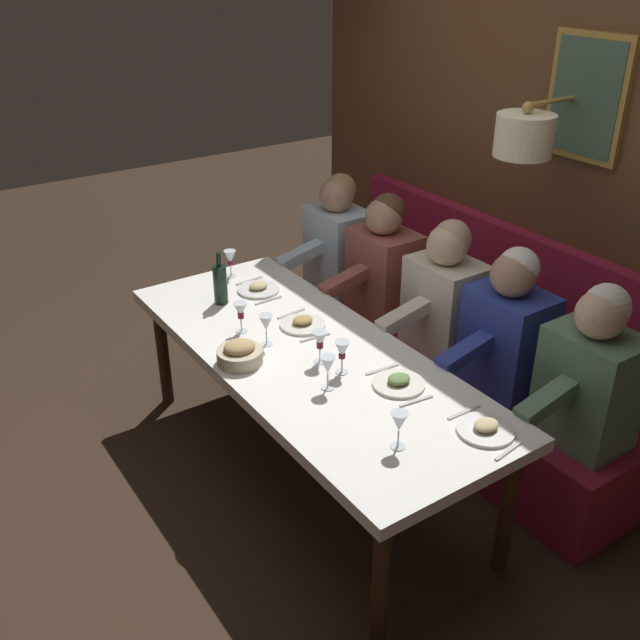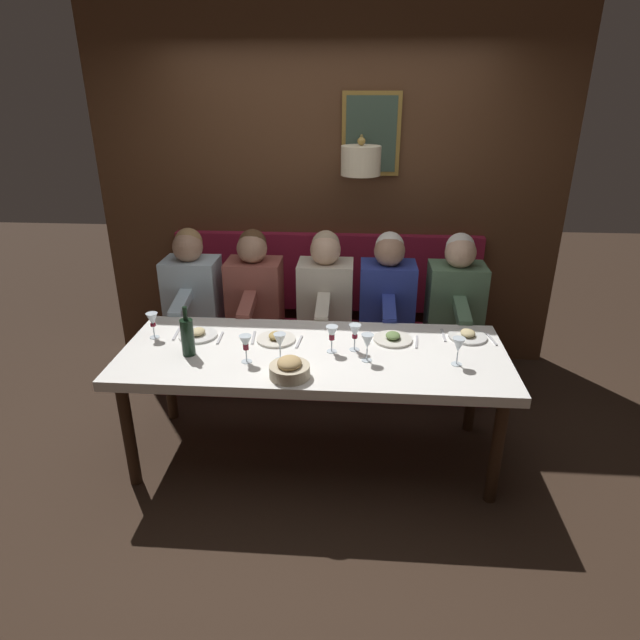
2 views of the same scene
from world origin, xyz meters
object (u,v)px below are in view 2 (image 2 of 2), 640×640
at_px(wine_glass_1, 246,344).
at_px(wine_glass_5, 355,332).
at_px(diner_far, 254,286).
at_px(wine_glass_2, 332,334).
at_px(wine_bottle, 188,336).
at_px(diner_middle, 325,288).
at_px(wine_glass_6, 458,346).
at_px(diner_nearest, 456,291).
at_px(dining_table, 313,361).
at_px(diner_near, 387,290).
at_px(wine_glass_4, 152,320).
at_px(diner_farthest, 192,285).
at_px(wine_glass_0, 280,341).
at_px(bread_bowl, 290,369).
at_px(wine_glass_3, 367,342).

distance_m(wine_glass_1, wine_glass_5, 0.64).
bearing_deg(diner_far, wine_glass_5, -138.29).
relative_size(wine_glass_2, wine_bottle, 0.55).
height_order(diner_middle, wine_glass_6, diner_middle).
relative_size(diner_nearest, wine_glass_2, 4.82).
height_order(dining_table, diner_near, diner_near).
bearing_deg(wine_glass_4, diner_farthest, -1.33).
height_order(diner_near, wine_glass_0, diner_near).
distance_m(diner_middle, diner_far, 0.53).
height_order(diner_near, diner_farthest, same).
xyz_separation_m(diner_far, bread_bowl, (-1.20, -0.41, -0.03)).
xyz_separation_m(diner_middle, wine_glass_4, (-0.77, 1.02, 0.04)).
xyz_separation_m(dining_table, wine_glass_5, (0.03, -0.24, 0.18)).
xyz_separation_m(wine_glass_3, wine_bottle, (0.00, 1.04, -0.00)).
bearing_deg(diner_far, wine_glass_2, -144.81).
bearing_deg(wine_glass_6, wine_glass_2, 81.47).
bearing_deg(wine_glass_2, diner_nearest, -44.07).
height_order(diner_nearest, wine_bottle, diner_nearest).
bearing_deg(wine_glass_2, dining_table, 88.93).
relative_size(dining_table, wine_glass_4, 13.91).
bearing_deg(dining_table, diner_near, -28.04).
relative_size(diner_near, wine_glass_6, 4.82).
xyz_separation_m(wine_glass_1, wine_bottle, (0.07, 0.35, 0.00)).
height_order(wine_glass_1, wine_glass_4, same).
height_order(diner_far, wine_glass_3, diner_far).
relative_size(diner_far, wine_glass_0, 4.82).
distance_m(diner_farthest, wine_glass_6, 2.06).
bearing_deg(wine_glass_5, diner_middle, 15.00).
bearing_deg(diner_nearest, diner_near, 90.00).
bearing_deg(wine_glass_6, dining_table, 82.45).
distance_m(wine_glass_1, bread_bowl, 0.31).
bearing_deg(wine_glass_6, wine_glass_0, 90.92).
bearing_deg(wine_glass_2, wine_glass_4, 84.01).
bearing_deg(wine_glass_1, wine_glass_3, -84.53).
distance_m(wine_glass_1, wine_bottle, 0.36).
height_order(diner_farthest, wine_glass_3, diner_farthest).
distance_m(diner_far, wine_glass_0, 1.06).
height_order(wine_glass_4, wine_glass_5, same).
relative_size(wine_glass_0, wine_glass_6, 1.00).
height_order(wine_glass_1, wine_glass_2, same).
relative_size(wine_glass_3, wine_glass_5, 1.00).
bearing_deg(wine_glass_4, wine_glass_3, -99.15).
xyz_separation_m(diner_nearest, diner_middle, (0.00, 0.95, 0.00)).
bearing_deg(wine_glass_6, diner_near, 19.46).
relative_size(wine_glass_4, wine_glass_6, 1.00).
bearing_deg(diner_farthest, wine_glass_5, -124.65).
bearing_deg(wine_glass_5, wine_bottle, 97.63).
xyz_separation_m(wine_glass_2, bread_bowl, (-0.31, 0.21, -0.07)).
distance_m(dining_table, bread_bowl, 0.35).
relative_size(diner_far, wine_glass_5, 4.82).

